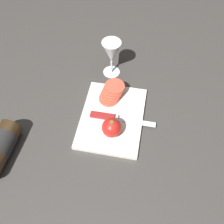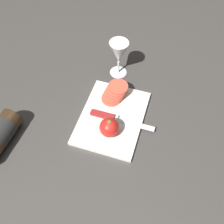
# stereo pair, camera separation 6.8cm
# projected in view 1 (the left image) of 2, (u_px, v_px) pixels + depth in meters

# --- Properties ---
(ground_plane) EXTENTS (3.00, 3.00, 0.00)m
(ground_plane) POSITION_uv_depth(u_px,v_px,m) (112.00, 140.00, 0.96)
(ground_plane) COLOR #383533
(cutting_board) EXTENTS (0.31, 0.23, 0.01)m
(cutting_board) POSITION_uv_depth(u_px,v_px,m) (112.00, 118.00, 1.01)
(cutting_board) COLOR silver
(cutting_board) RESTS_ON ground_plane
(wine_glass) EXTENTS (0.08, 0.08, 0.17)m
(wine_glass) POSITION_uv_depth(u_px,v_px,m) (111.00, 53.00, 1.07)
(wine_glass) COLOR silver
(wine_glass) RESTS_ON ground_plane
(whole_tomato) EXTENTS (0.07, 0.07, 0.07)m
(whole_tomato) POSITION_uv_depth(u_px,v_px,m) (112.00, 128.00, 0.93)
(whole_tomato) COLOR red
(whole_tomato) RESTS_ON cutting_board
(knife) EXTENTS (0.02, 0.25, 0.01)m
(knife) POSITION_uv_depth(u_px,v_px,m) (109.00, 117.00, 1.00)
(knife) COLOR silver
(knife) RESTS_ON cutting_board
(tomato_slice_stack_near) EXTENTS (0.11, 0.10, 0.05)m
(tomato_slice_stack_near) POSITION_uv_depth(u_px,v_px,m) (112.00, 93.00, 1.04)
(tomato_slice_stack_near) COLOR #DB4C38
(tomato_slice_stack_near) RESTS_ON cutting_board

